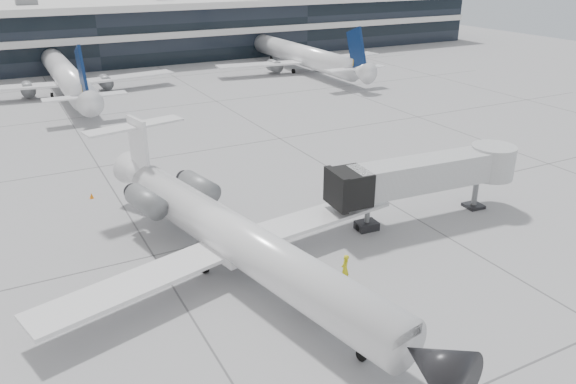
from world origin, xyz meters
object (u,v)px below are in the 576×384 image
ramp_worker (345,269)px  baggage_tug (331,299)px  regional_jet (235,237)px  jet_bridge (434,172)px

ramp_worker → baggage_tug: (-2.33, -2.15, -0.27)m
regional_jet → jet_bridge: (16.99, 0.71, 1.16)m
jet_bridge → ramp_worker: 12.72m
jet_bridge → ramp_worker: jet_bridge is taller
ramp_worker → baggage_tug: ramp_worker is taller
regional_jet → ramp_worker: 7.30m
ramp_worker → baggage_tug: 3.18m
regional_jet → ramp_worker: regional_jet is taller
ramp_worker → regional_jet: bearing=-66.9°
jet_bridge → baggage_tug: 15.75m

